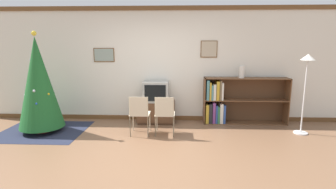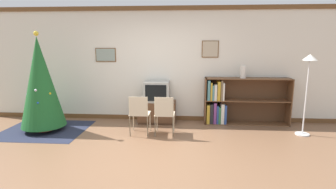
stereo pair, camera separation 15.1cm
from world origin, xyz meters
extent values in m
plane|color=brown|center=(0.00, 0.00, 0.00)|extent=(24.00, 24.00, 0.00)
cube|color=silver|center=(0.00, 2.16, 1.35)|extent=(8.82, 0.08, 2.70)
cube|color=brown|center=(0.00, 2.10, 2.65)|extent=(8.82, 0.03, 0.10)
cube|color=brown|center=(0.00, 2.10, 0.05)|extent=(8.82, 0.03, 0.10)
cube|color=brown|center=(-1.26, 2.11, 1.58)|extent=(0.49, 0.02, 0.33)
cube|color=gray|center=(-1.26, 2.10, 1.58)|extent=(0.46, 0.01, 0.29)
cube|color=brown|center=(1.23, 2.11, 1.72)|extent=(0.39, 0.02, 0.39)
cube|color=tan|center=(1.23, 2.10, 1.72)|extent=(0.35, 0.01, 0.35)
cube|color=#23283D|center=(-2.37, 1.11, 0.00)|extent=(1.76, 1.50, 0.01)
cylinder|color=maroon|center=(-2.37, 1.11, 0.06)|extent=(0.36, 0.36, 0.10)
cone|color=#1E5B28|center=(-2.37, 1.11, 1.05)|extent=(0.91, 0.91, 1.89)
sphere|color=yellow|center=(-2.37, 1.11, 2.05)|extent=(0.10, 0.10, 0.10)
sphere|color=#1E4CB2|center=(-2.39, 1.23, 1.48)|extent=(0.06, 0.06, 0.06)
sphere|color=silver|center=(-2.47, 1.07, 1.53)|extent=(0.04, 0.04, 0.04)
sphere|color=silver|center=(-2.65, 1.05, 0.80)|extent=(0.06, 0.06, 0.06)
sphere|color=red|center=(-2.26, 1.46, 0.44)|extent=(0.05, 0.05, 0.05)
sphere|color=silver|center=(-2.34, 0.86, 0.93)|extent=(0.05, 0.05, 0.05)
sphere|color=gold|center=(-2.12, 1.00, 0.84)|extent=(0.05, 0.05, 0.05)
sphere|color=#1E4CB2|center=(-2.29, 0.81, 0.68)|extent=(0.04, 0.04, 0.04)
cube|color=#412A1A|center=(0.00, 1.86, 0.03)|extent=(0.84, 0.44, 0.05)
cube|color=brown|center=(0.00, 1.86, 0.28)|extent=(0.87, 0.46, 0.47)
cube|color=#9E9E99|center=(0.00, 1.86, 0.75)|extent=(0.59, 0.44, 0.48)
cube|color=black|center=(0.00, 1.64, 0.75)|extent=(0.48, 0.01, 0.37)
cube|color=beige|center=(-0.26, 1.06, 0.43)|extent=(0.40, 0.40, 0.02)
cube|color=beige|center=(-0.26, 0.87, 0.63)|extent=(0.35, 0.01, 0.38)
cylinder|color=beige|center=(-0.44, 1.24, 0.21)|extent=(0.02, 0.02, 0.42)
cylinder|color=beige|center=(-0.08, 1.24, 0.21)|extent=(0.02, 0.02, 0.42)
cylinder|color=beige|center=(-0.44, 0.88, 0.21)|extent=(0.02, 0.02, 0.42)
cylinder|color=beige|center=(-0.08, 0.88, 0.21)|extent=(0.02, 0.02, 0.42)
cylinder|color=beige|center=(-0.44, 0.88, 0.41)|extent=(0.02, 0.02, 0.82)
cylinder|color=beige|center=(-0.08, 0.88, 0.41)|extent=(0.02, 0.02, 0.82)
cube|color=beige|center=(0.25, 1.06, 0.43)|extent=(0.40, 0.40, 0.02)
cube|color=beige|center=(0.25, 0.87, 0.63)|extent=(0.35, 0.01, 0.38)
cylinder|color=beige|center=(0.07, 1.24, 0.21)|extent=(0.02, 0.02, 0.42)
cylinder|color=beige|center=(0.43, 1.24, 0.21)|extent=(0.02, 0.02, 0.42)
cylinder|color=beige|center=(0.07, 0.88, 0.21)|extent=(0.02, 0.02, 0.42)
cylinder|color=beige|center=(0.43, 0.88, 0.21)|extent=(0.02, 0.02, 0.42)
cylinder|color=beige|center=(0.07, 0.88, 0.41)|extent=(0.02, 0.02, 0.82)
cylinder|color=beige|center=(0.43, 0.88, 0.41)|extent=(0.02, 0.02, 0.82)
cube|color=brown|center=(1.13, 1.92, 0.54)|extent=(0.02, 0.36, 1.08)
cube|color=brown|center=(3.04, 1.92, 0.54)|extent=(0.02, 0.36, 1.08)
cube|color=brown|center=(2.08, 1.92, 1.07)|extent=(1.93, 0.36, 0.02)
cube|color=brown|center=(2.08, 1.92, 0.01)|extent=(1.93, 0.36, 0.02)
cube|color=brown|center=(2.08, 1.92, 0.56)|extent=(1.89, 0.36, 0.02)
cube|color=brown|center=(2.08, 2.09, 0.54)|extent=(1.93, 0.01, 1.08)
cube|color=gold|center=(1.20, 1.88, 0.24)|extent=(0.07, 0.27, 0.44)
cube|color=#232328|center=(1.28, 1.86, 0.25)|extent=(0.07, 0.24, 0.46)
cube|color=#7A3D7F|center=(1.35, 1.86, 0.26)|extent=(0.06, 0.23, 0.49)
cube|color=#2D4C93|center=(1.41, 1.88, 0.23)|extent=(0.04, 0.27, 0.42)
cube|color=#337547|center=(1.46, 1.88, 0.22)|extent=(0.04, 0.27, 0.39)
cube|color=silver|center=(1.53, 1.88, 0.25)|extent=(0.07, 0.28, 0.46)
cube|color=#2D4C93|center=(1.59, 1.85, 0.23)|extent=(0.05, 0.23, 0.43)
cube|color=teal|center=(1.20, 1.85, 0.80)|extent=(0.06, 0.22, 0.46)
cube|color=gold|center=(1.26, 1.86, 0.77)|extent=(0.04, 0.24, 0.41)
cube|color=teal|center=(1.30, 1.88, 0.74)|extent=(0.04, 0.28, 0.34)
cube|color=silver|center=(1.35, 1.85, 0.75)|extent=(0.06, 0.22, 0.36)
cube|color=gold|center=(1.42, 1.88, 0.79)|extent=(0.07, 0.28, 0.44)
cube|color=#756047|center=(1.49, 1.87, 0.80)|extent=(0.04, 0.26, 0.46)
cube|color=silver|center=(1.53, 1.87, 0.77)|extent=(0.04, 0.26, 0.40)
cylinder|color=silver|center=(1.96, 1.90, 1.21)|extent=(0.13, 0.13, 0.27)
torus|color=silver|center=(1.96, 1.90, 1.35)|extent=(0.11, 0.11, 0.02)
cylinder|color=silver|center=(3.09, 1.22, 0.01)|extent=(0.28, 0.28, 0.03)
cylinder|color=silver|center=(3.09, 1.22, 0.78)|extent=(0.03, 0.03, 1.50)
cone|color=white|center=(3.09, 1.22, 1.59)|extent=(0.28, 0.28, 0.12)
camera|label=1|loc=(0.54, -4.12, 1.85)|focal=28.00mm
camera|label=2|loc=(0.70, -4.12, 1.85)|focal=28.00mm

